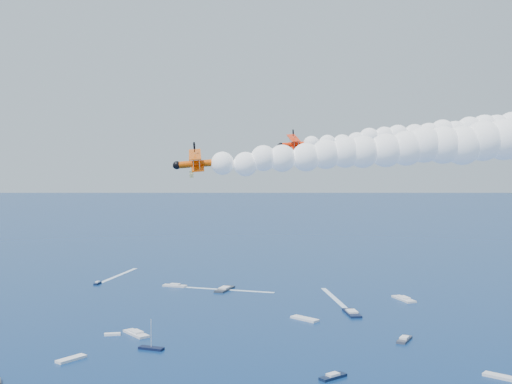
# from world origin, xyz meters

# --- Properties ---
(biplane_lead) EXTENTS (7.74, 8.94, 6.10)m
(biplane_lead) POSITION_xyz_m (9.33, 33.41, 56.02)
(biplane_lead) COLOR #F82905
(biplane_trail) EXTENTS (7.94, 9.07, 6.05)m
(biplane_trail) POSITION_xyz_m (-1.18, -0.86, 52.89)
(biplane_trail) COLOR #DD4D04
(smoke_trail_lead) EXTENTS (56.86, 25.82, 10.55)m
(smoke_trail_lead) POSITION_xyz_m (36.53, 38.66, 58.11)
(smoke_trail_lead) COLOR white
(smoke_trail_trail) EXTENTS (56.90, 26.72, 10.55)m
(smoke_trail_trail) POSITION_xyz_m (25.97, 4.64, 54.98)
(smoke_trail_trail) COLOR white
(spectator_boats) EXTENTS (235.19, 169.37, 0.70)m
(spectator_boats) POSITION_xyz_m (2.97, 110.11, 0.35)
(spectator_boats) COLOR black
(spectator_boats) RESTS_ON ground
(boat_wakes) EXTENTS (106.13, 75.48, 0.04)m
(boat_wakes) POSITION_xyz_m (-28.95, 180.83, 0.03)
(boat_wakes) COLOR white
(boat_wakes) RESTS_ON ground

